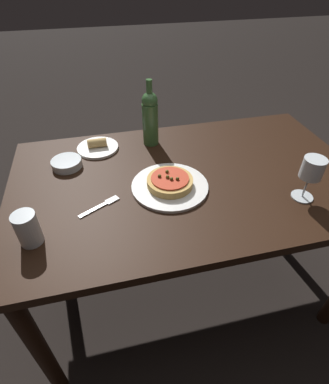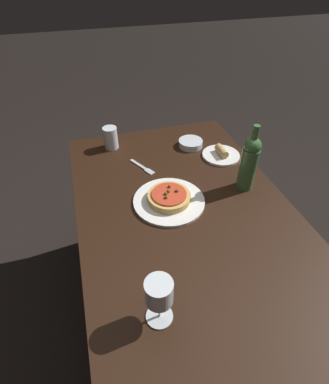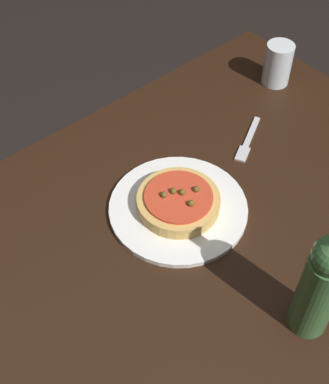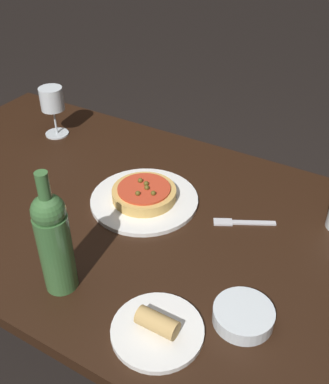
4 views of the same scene
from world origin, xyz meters
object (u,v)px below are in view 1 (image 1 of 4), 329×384
at_px(wine_bottle, 150,117).
at_px(fork, 102,205).
at_px(side_plate, 98,147).
at_px(side_bowl, 67,163).
at_px(dining_table, 187,193).
at_px(pizza, 170,181).
at_px(dinner_plate, 170,186).
at_px(wine_glass, 312,170).
at_px(water_cup, 28,229).

height_order(wine_bottle, fork, wine_bottle).
bearing_deg(side_plate, fork, -91.71).
height_order(wine_bottle, side_bowl, wine_bottle).
bearing_deg(dining_table, side_bowl, 159.04).
height_order(pizza, side_bowl, pizza).
relative_size(pizza, side_bowl, 1.41).
relative_size(dinner_plate, wine_glass, 1.75).
relative_size(dining_table, dinner_plate, 4.79).
xyz_separation_m(pizza, side_plate, (-0.25, 0.35, -0.02)).
relative_size(pizza, wine_glass, 1.04).
distance_m(wine_bottle, side_bowl, 0.42).
distance_m(dining_table, side_plate, 0.47).
relative_size(wine_bottle, side_bowl, 2.38).
relative_size(wine_glass, side_bowl, 1.35).
relative_size(wine_glass, fork, 1.12).
bearing_deg(side_bowl, fork, -66.50).
xyz_separation_m(dining_table, pizza, (-0.09, -0.05, 0.12)).
bearing_deg(water_cup, side_plate, 65.12).
relative_size(fork, side_plate, 0.81).
bearing_deg(side_plate, wine_glass, -35.93).
bearing_deg(wine_bottle, water_cup, -133.62).
bearing_deg(side_bowl, wine_glass, -25.51).
distance_m(dining_table, wine_glass, 0.49).
bearing_deg(dining_table, dinner_plate, -149.67).
bearing_deg(dinner_plate, wine_bottle, 90.75).
height_order(dining_table, fork, fork).
bearing_deg(wine_glass, side_bowl, 154.49).
bearing_deg(water_cup, fork, 27.14).
bearing_deg(side_plate, water_cup, -114.88).
bearing_deg(wine_glass, wine_bottle, 132.22).
distance_m(dining_table, water_cup, 0.64).
relative_size(side_bowl, fork, 0.83).
xyz_separation_m(pizza, water_cup, (-0.49, -0.16, 0.03)).
height_order(wine_glass, side_bowl, wine_glass).
bearing_deg(pizza, side_bowl, 148.63).
xyz_separation_m(water_cup, fork, (0.23, 0.12, -0.05)).
relative_size(dinner_plate, fork, 1.96).
distance_m(side_bowl, fork, 0.31).
bearing_deg(wine_bottle, pizza, -89.27).
xyz_separation_m(dinner_plate, side_bowl, (-0.39, 0.24, 0.01)).
distance_m(pizza, wine_bottle, 0.36).
bearing_deg(fork, side_bowl, 85.38).
distance_m(water_cup, side_bowl, 0.42).
xyz_separation_m(side_bowl, side_plate, (0.14, 0.11, -0.00)).
xyz_separation_m(dinner_plate, water_cup, (-0.49, -0.16, 0.05)).
distance_m(pizza, side_bowl, 0.46).
bearing_deg(dining_table, side_plate, 139.22).
bearing_deg(water_cup, wine_bottle, 46.38).
relative_size(dinner_plate, water_cup, 2.62).
xyz_separation_m(water_cup, side_plate, (0.24, 0.51, -0.04)).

